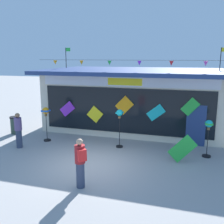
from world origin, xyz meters
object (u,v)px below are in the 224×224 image
Objects in this scene: wind_spinner_left at (120,119)px; display_kite_on_ground at (182,149)px; kite_shop_building at (136,98)px; trash_bin at (15,125)px; person_mid_plaza at (80,162)px; person_near_camera at (18,130)px; wind_spinner_far_left at (46,115)px; wind_spinner_center_left at (208,130)px.

display_kite_on_ground is at bearing -19.31° from wind_spinner_left.
kite_shop_building is 10.52× the size of trash_bin.
kite_shop_building is at bearing -135.32° from person_mid_plaza.
person_near_camera and person_mid_plaza have the same top height.
trash_bin is (-6.00, 4.63, -0.40)m from person_mid_plaza.
wind_spinner_far_left is 3.81m from wind_spinner_left.
wind_spinner_center_left reaches higher than display_kite_on_ground.
display_kite_on_ground is at bearing -30.20° from person_near_camera.
kite_shop_building is 5.54× the size of wind_spinner_left.
person_mid_plaza is at bearing -37.66° from trash_bin.
wind_spinner_far_left is at bearing -179.62° from wind_spinner_center_left.
wind_spinner_far_left is at bearing -14.93° from trash_bin.
person_mid_plaza is at bearing -135.57° from wind_spinner_center_left.
person_mid_plaza is 1.55× the size of display_kite_on_ground.
wind_spinner_left reaches higher than trash_bin.
person_mid_plaza is (4.34, -2.71, 0.03)m from person_near_camera.
wind_spinner_center_left is at bearing -3.32° from trash_bin.
kite_shop_building is 7.13m from person_near_camera.
wind_spinner_far_left is at bearing 172.56° from display_kite_on_ground.
wind_spinner_center_left is (7.73, 0.05, -0.16)m from wind_spinner_far_left.
person_mid_plaza is (-4.12, -4.04, -0.31)m from wind_spinner_center_left.
kite_shop_building reaches higher than wind_spinner_far_left.
person_near_camera is 1.55× the size of display_kite_on_ground.
wind_spinner_left is 1.09× the size of person_mid_plaza.
wind_spinner_far_left is 6.83m from display_kite_on_ground.
trash_bin is (-10.12, 0.59, -0.71)m from wind_spinner_center_left.
wind_spinner_far_left reaches higher than person_mid_plaza.
person_near_camera is at bearing -129.06° from kite_shop_building.
display_kite_on_ground is (3.12, 3.11, -0.30)m from person_mid_plaza.
wind_spinner_center_left is at bearing 179.97° from person_mid_plaza.
wind_spinner_far_left is 0.95× the size of wind_spinner_left.
trash_bin is at bearing -82.12° from person_mid_plaza.
wind_spinner_center_left is at bearing -1.37° from wind_spinner_left.
person_near_camera is at bearing -49.10° from trash_bin.
wind_spinner_left is 6.29m from trash_bin.
kite_shop_building reaches higher than person_near_camera.
person_near_camera is (-4.46, -5.49, -0.92)m from kite_shop_building.
trash_bin is at bearing 176.68° from wind_spinner_center_left.
trash_bin is at bearing -149.73° from kite_shop_building.
person_near_camera reaches higher than trash_bin.
trash_bin is 0.89× the size of display_kite_on_ground.
wind_spinner_far_left is 1.07× the size of wind_spinner_center_left.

